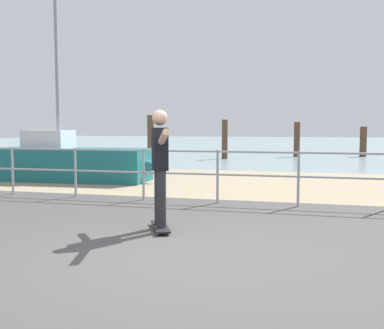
# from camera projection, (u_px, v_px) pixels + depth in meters

# --- Properties ---
(ground_plane) EXTENTS (24.00, 10.00, 0.04)m
(ground_plane) POSITION_uv_depth(u_px,v_px,m) (139.00, 287.00, 4.18)
(ground_plane) COLOR #474444
(ground_plane) RESTS_ON ground
(beach_strip) EXTENTS (24.00, 6.00, 0.04)m
(beach_strip) POSITION_uv_depth(u_px,v_px,m) (248.00, 183.00, 11.90)
(beach_strip) COLOR tan
(beach_strip) RESTS_ON ground
(sea_surface) EXTENTS (72.00, 50.00, 0.04)m
(sea_surface) POSITION_uv_depth(u_px,v_px,m) (289.00, 144.00, 38.93)
(sea_surface) COLOR #849EA3
(sea_surface) RESTS_ON ground
(railing_fence) EXTENTS (12.20, 0.05, 1.05)m
(railing_fence) POSITION_uv_depth(u_px,v_px,m) (218.00, 168.00, 8.60)
(railing_fence) COLOR #9EA0A5
(railing_fence) RESTS_ON ground
(sailboat) EXTENTS (4.99, 1.60, 5.41)m
(sailboat) POSITION_uv_depth(u_px,v_px,m) (75.00, 162.00, 12.26)
(sailboat) COLOR #19666B
(sailboat) RESTS_ON ground
(skateboard) EXTENTS (0.52, 0.81, 0.08)m
(skateboard) POSITION_uv_depth(u_px,v_px,m) (160.00, 227.00, 6.41)
(skateboard) COLOR black
(skateboard) RESTS_ON ground
(skateboarder) EXTENTS (0.69, 1.35, 1.65)m
(skateboarder) POSITION_uv_depth(u_px,v_px,m) (160.00, 161.00, 6.33)
(skateboarder) COLOR #26262B
(skateboarder) RESTS_ON skateboard
(groyne_post_0) EXTENTS (0.30, 0.30, 2.01)m
(groyne_post_0) POSITION_uv_depth(u_px,v_px,m) (151.00, 137.00, 20.20)
(groyne_post_0) COLOR #513826
(groyne_post_0) RESTS_ON ground
(groyne_post_1) EXTENTS (0.27, 0.27, 1.82)m
(groyne_post_1) POSITION_uv_depth(u_px,v_px,m) (225.00, 139.00, 20.55)
(groyne_post_1) COLOR #513826
(groyne_post_1) RESTS_ON ground
(groyne_post_2) EXTENTS (0.30, 0.30, 1.73)m
(groyne_post_2) POSITION_uv_depth(u_px,v_px,m) (297.00, 139.00, 22.01)
(groyne_post_2) COLOR #513826
(groyne_post_2) RESTS_ON ground
(groyne_post_3) EXTENTS (0.33, 0.33, 1.50)m
(groyne_post_3) POSITION_uv_depth(u_px,v_px,m) (363.00, 142.00, 22.11)
(groyne_post_3) COLOR #513826
(groyne_post_3) RESTS_ON ground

